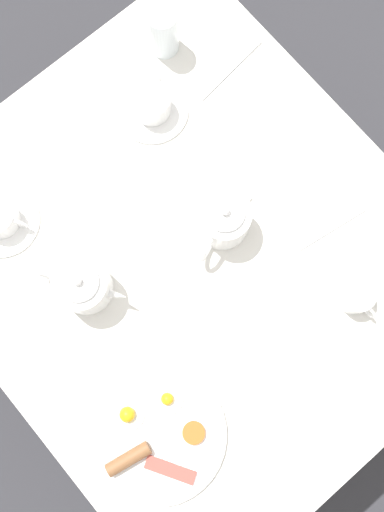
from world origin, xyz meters
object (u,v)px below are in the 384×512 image
object	(u,v)px
creamer_jug	(356,297)
teapot_near	(223,220)
teacup_with_saucer_left	(152,105)
spoon_for_tea	(331,228)
breakfast_plate	(156,434)
fork_by_plate	(249,345)
teapot_far	(82,285)
water_glass_short	(163,31)
knife_by_plate	(230,69)

from	to	relation	value
creamer_jug	teapot_near	bearing A→B (deg)	-160.43
teacup_with_saucer_left	spoon_for_tea	bearing A→B (deg)	14.75
teapot_near	creamer_jug	xyz separation A→B (m)	(0.29, 0.10, -0.02)
breakfast_plate	creamer_jug	world-z (taller)	creamer_jug
teapot_near	fork_by_plate	xyz separation A→B (m)	(0.22, -0.12, -0.05)
teapot_far	water_glass_short	xyz separation A→B (m)	(-0.31, 0.47, 0.01)
breakfast_plate	teapot_far	size ratio (longest dim) A/B	1.57
teapot_far	spoon_for_tea	world-z (taller)	teapot_far
teacup_with_saucer_left	water_glass_short	world-z (taller)	water_glass_short
creamer_jug	spoon_for_tea	bearing A→B (deg)	153.78
creamer_jug	teacup_with_saucer_left	bearing A→B (deg)	-175.16
spoon_for_tea	creamer_jug	bearing A→B (deg)	-26.22
knife_by_plate	spoon_for_tea	xyz separation A→B (m)	(0.41, -0.07, 0.00)
creamer_jug	spoon_for_tea	world-z (taller)	creamer_jug
breakfast_plate	knife_by_plate	xyz separation A→B (m)	(-0.49, 0.62, -0.01)
teapot_near	creamer_jug	world-z (taller)	teapot_near
knife_by_plate	water_glass_short	bearing A→B (deg)	-151.72
teacup_with_saucer_left	water_glass_short	xyz separation A→B (m)	(-0.10, 0.12, 0.03)
teapot_far	water_glass_short	size ratio (longest dim) A/B	1.43
breakfast_plate	water_glass_short	xyz separation A→B (m)	(-0.62, 0.54, 0.05)
teapot_near	creamer_jug	distance (m)	0.31
teacup_with_saucer_left	fork_by_plate	world-z (taller)	teacup_with_saucer_left
teapot_near	breakfast_plate	bearing A→B (deg)	-169.21
breakfast_plate	spoon_for_tea	xyz separation A→B (m)	(-0.08, 0.54, -0.01)
knife_by_plate	teapot_far	bearing A→B (deg)	-72.10
knife_by_plate	spoon_for_tea	size ratio (longest dim) A/B	1.14
creamer_jug	fork_by_plate	bearing A→B (deg)	-106.71
teapot_far	water_glass_short	bearing A→B (deg)	90.21
breakfast_plate	fork_by_plate	distance (m)	0.25
spoon_for_tea	teacup_with_saucer_left	bearing A→B (deg)	-165.25
teacup_with_saucer_left	fork_by_plate	size ratio (longest dim) A/B	0.93
spoon_for_tea	fork_by_plate	bearing A→B (deg)	-76.41
teapot_near	spoon_for_tea	size ratio (longest dim) A/B	1.12
water_glass_short	spoon_for_tea	bearing A→B (deg)	-0.06
fork_by_plate	spoon_for_tea	size ratio (longest dim) A/B	1.00
teapot_near	water_glass_short	world-z (taller)	teapot_near
teacup_with_saucer_left	spoon_for_tea	size ratio (longest dim) A/B	0.94
teapot_far	knife_by_plate	world-z (taller)	teapot_far
breakfast_plate	teacup_with_saucer_left	bearing A→B (deg)	140.85
breakfast_plate	teacup_with_saucer_left	size ratio (longest dim) A/B	1.72
water_glass_short	knife_by_plate	bearing A→B (deg)	28.28
teacup_with_saucer_left	knife_by_plate	distance (m)	0.20
teapot_far	knife_by_plate	size ratio (longest dim) A/B	0.90
breakfast_plate	fork_by_plate	xyz separation A→B (m)	(-0.01, 0.25, -0.01)
breakfast_plate	teapot_near	bearing A→B (deg)	121.97
teapot_near	water_glass_short	bearing A→B (deg)	45.25
fork_by_plate	knife_by_plate	bearing A→B (deg)	142.57
teapot_near	fork_by_plate	bearing A→B (deg)	-139.60
fork_by_plate	teapot_far	bearing A→B (deg)	-149.41
teapot_far	teacup_with_saucer_left	xyz separation A→B (m)	(-0.21, 0.35, -0.02)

